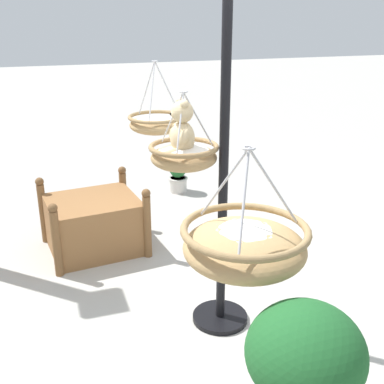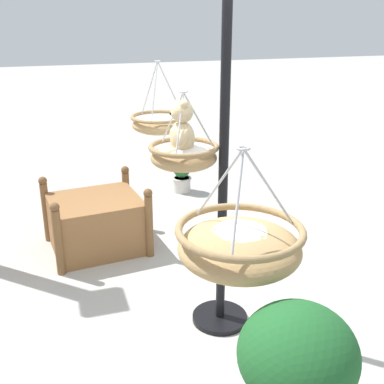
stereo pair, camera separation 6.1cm
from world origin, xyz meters
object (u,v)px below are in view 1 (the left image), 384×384
at_px(display_pole_central, 222,229).
at_px(wooden_planter_box, 94,222).
at_px(watering_can, 250,258).
at_px(hanging_basket_with_teddy, 184,155).
at_px(teddy_bear, 181,131).
at_px(potted_plant_small_succulent, 178,170).
at_px(hanging_basket_right_low, 156,123).
at_px(hanging_basket_left_high, 245,245).

height_order(display_pole_central, wooden_planter_box, display_pole_central).
relative_size(display_pole_central, wooden_planter_box, 2.41).
distance_m(display_pole_central, wooden_planter_box, 1.82).
xyz_separation_m(display_pole_central, watering_can, (0.69, -0.58, -0.70)).
relative_size(hanging_basket_with_teddy, wooden_planter_box, 0.53).
distance_m(teddy_bear, potted_plant_small_succulent, 3.12).
bearing_deg(display_pole_central, teddy_bear, 61.04).
bearing_deg(hanging_basket_with_teddy, teddy_bear, 90.00).
xyz_separation_m(teddy_bear, potted_plant_small_succulent, (2.76, -0.79, -1.23)).
xyz_separation_m(hanging_basket_right_low, watering_can, (-0.95, -0.66, -1.16)).
height_order(wooden_planter_box, watering_can, wooden_planter_box).
distance_m(teddy_bear, watering_can, 1.75).
height_order(hanging_basket_with_teddy, watering_can, hanging_basket_with_teddy).
bearing_deg(wooden_planter_box, hanging_basket_right_low, -83.67).
relative_size(hanging_basket_left_high, watering_can, 1.74).
bearing_deg(hanging_basket_left_high, display_pole_central, -17.14).
distance_m(hanging_basket_with_teddy, wooden_planter_box, 1.84).
relative_size(display_pole_central, potted_plant_small_succulent, 4.13).
distance_m(hanging_basket_right_low, potted_plant_small_succulent, 1.70).
distance_m(teddy_bear, hanging_basket_right_low, 1.52).
xyz_separation_m(hanging_basket_left_high, wooden_planter_box, (2.73, 0.43, -1.00)).
height_order(hanging_basket_left_high, potted_plant_small_succulent, hanging_basket_left_high).
distance_m(hanging_basket_with_teddy, hanging_basket_left_high, 1.33).
bearing_deg(hanging_basket_left_high, wooden_planter_box, 8.85).
bearing_deg(teddy_bear, potted_plant_small_succulent, -15.93).
xyz_separation_m(display_pole_central, hanging_basket_with_teddy, (0.15, 0.25, 0.55)).
relative_size(teddy_bear, watering_can, 1.16).
bearing_deg(display_pole_central, potted_plant_small_succulent, -10.06).
height_order(display_pole_central, watering_can, display_pole_central).
bearing_deg(potted_plant_small_succulent, watering_can, -178.35).
height_order(hanging_basket_right_low, wooden_planter_box, hanging_basket_right_low).
relative_size(hanging_basket_right_low, potted_plant_small_succulent, 1.17).
xyz_separation_m(hanging_basket_with_teddy, hanging_basket_right_low, (1.49, -0.17, -0.09)).
height_order(display_pole_central, potted_plant_small_succulent, display_pole_central).
bearing_deg(potted_plant_small_succulent, hanging_basket_right_low, 154.89).
distance_m(display_pole_central, hanging_basket_right_low, 1.70).
bearing_deg(watering_can, display_pole_central, 139.97).
bearing_deg(hanging_basket_with_teddy, display_pole_central, -120.96).
bearing_deg(potted_plant_small_succulent, display_pole_central, 169.94).
relative_size(potted_plant_small_succulent, watering_can, 1.76).
relative_size(wooden_planter_box, watering_can, 3.02).
height_order(hanging_basket_left_high, watering_can, hanging_basket_left_high).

